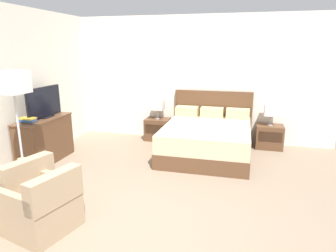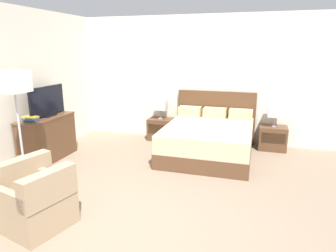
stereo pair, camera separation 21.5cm
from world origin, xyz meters
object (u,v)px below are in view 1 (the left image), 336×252
Objects in this scene: bed at (207,138)px; nightstand_right at (269,137)px; tv at (44,103)px; book_small_top at (27,118)px; book_red_cover at (29,122)px; floor_lamp at (13,89)px; table_lamp_right at (272,110)px; table_lamp_left at (158,105)px; armchair_companion at (43,208)px; book_blue_cover at (28,120)px; dresser at (45,139)px; armchair_by_window at (19,191)px; nightstand_left at (158,129)px.

bed is 1.42m from nightstand_right.
tv reaches higher than book_small_top.
floor_lamp is (0.41, -0.72, 0.67)m from book_red_cover.
table_lamp_right reaches higher than nightstand_right.
tv is (-4.11, -1.74, 0.28)m from table_lamp_right.
table_lamp_left is 3.24m from floor_lamp.
book_small_top is at bearing -153.03° from bed.
table_lamp_left is at bearing 46.49° from tv.
armchair_companion is (-0.27, -3.77, -0.53)m from table_lamp_left.
nightstand_right is at bearing 27.96° from book_blue_cover.
dresser is (-2.88, -1.11, 0.09)m from bed.
book_blue_cover is 0.03m from book_small_top.
floor_lamp is at bearing -141.88° from nightstand_right.
bed is at bearing -149.87° from nightstand_right.
book_small_top is at bearing -152.07° from nightstand_right.
nightstand_right is 4.71m from book_blue_cover.
floor_lamp is at bearing -59.06° from book_small_top.
bed is at bearing 53.15° from armchair_by_window.
table_lamp_right is (0.00, 0.00, 0.57)m from nightstand_right.
bed reaches higher than book_red_cover.
nightstand_right is 4.70m from book_red_cover.
bed reaches higher than nightstand_right.
bed is at bearing -30.18° from table_lamp_left.
book_small_top is at bearing 131.44° from armchair_companion.
floor_lamp reaches higher than bed.
armchair_by_window is (0.80, -1.75, -0.81)m from tv.
book_small_top is at bearing -127.33° from table_lamp_left.
tv reaches higher than armchair_by_window.
bed is at bearing 27.02° from book_blue_cover.
nightstand_right is 2.31× the size of book_blue_cover.
table_lamp_left reaches higher than dresser.
dresser is 0.67× the size of floor_lamp.
floor_lamp is at bearing -138.45° from bed.
book_small_top is at bearing -152.05° from table_lamp_right.
armchair_by_window is 0.48× the size of floor_lamp.
book_red_cover reaches higher than dresser.
floor_lamp reaches higher than book_small_top.
bed is 3.46m from armchair_by_window.
dresser is (-4.11, -1.83, 0.18)m from nightstand_right.
dresser is 0.68m from tv.
table_lamp_left is 3.62m from armchair_by_window.
nightstand_left is 0.66× the size of armchair_companion.
book_red_cover is 1.06m from floor_lamp.
armchair_by_window is (-3.30, -3.48, -0.53)m from table_lamp_right.
armchair_companion is (-1.50, -3.06, -0.05)m from bed.
table_lamp_right is at bearing 27.95° from book_small_top.
book_blue_cover is at bearing -91.91° from tv.
nightstand_left is 2.54m from tv.
table_lamp_left is (-1.23, 0.72, 0.49)m from bed.
tv reaches higher than table_lamp_right.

